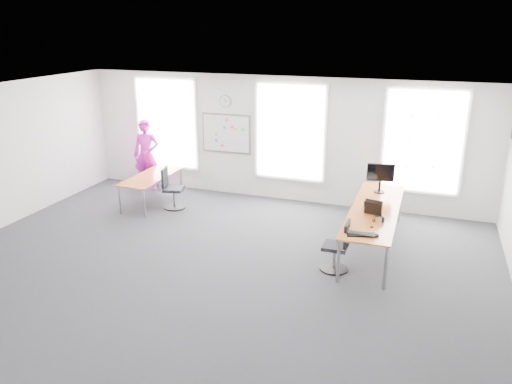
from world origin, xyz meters
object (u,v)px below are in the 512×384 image
at_px(monitor, 380,175).
at_px(person, 147,155).
at_px(desk_left, 151,178).
at_px(chair_right, 338,249).
at_px(desk_right, 375,211).
at_px(keyboard, 361,234).
at_px(headphones, 378,219).
at_px(chair_left, 171,191).

bearing_deg(monitor, person, 164.27).
bearing_deg(desk_left, person, 125.99).
xyz_separation_m(desk_left, chair_right, (4.88, -1.98, -0.23)).
bearing_deg(desk_right, monitor, 91.99).
xyz_separation_m(keyboard, monitor, (0.03, 2.36, 0.36)).
distance_m(chair_right, headphones, 0.90).
bearing_deg(desk_right, chair_left, 171.99).
bearing_deg(monitor, desk_right, -97.07).
xyz_separation_m(desk_right, headphones, (0.13, -0.67, 0.11)).
bearing_deg(headphones, monitor, 76.22).
height_order(keyboard, monitor, monitor).
relative_size(desk_right, person, 1.79).
height_order(desk_left, chair_left, chair_left).
xyz_separation_m(desk_left, chair_left, (0.60, -0.14, -0.21)).
bearing_deg(person, headphones, -33.88).
xyz_separation_m(chair_right, chair_left, (-4.28, 1.84, 0.02)).
distance_m(headphones, monitor, 1.71).
height_order(desk_left, chair_right, chair_right).
bearing_deg(keyboard, person, 137.06).
distance_m(desk_left, chair_left, 0.65).
bearing_deg(chair_right, desk_left, -112.23).
xyz_separation_m(desk_right, chair_right, (-0.47, -1.17, -0.35)).
bearing_deg(chair_left, headphones, -118.59).
bearing_deg(desk_left, keyboard, -22.24).
relative_size(chair_left, monitor, 1.56).
bearing_deg(chair_right, desk_right, 158.09).
distance_m(desk_right, headphones, 0.69).
bearing_deg(desk_left, monitor, 2.13).
xyz_separation_m(headphones, monitor, (-0.17, 1.67, 0.32)).
bearing_deg(monitor, chair_left, 175.00).
distance_m(desk_right, keyboard, 1.36).
bearing_deg(desk_right, desk_left, 171.43).
relative_size(chair_right, chair_left, 0.96).
bearing_deg(chair_right, monitor, 168.58).
relative_size(chair_right, person, 0.50).
xyz_separation_m(desk_right, chair_left, (-4.74, 0.67, -0.33)).
bearing_deg(chair_left, monitor, -99.20).
relative_size(chair_left, keyboard, 2.02).
xyz_separation_m(desk_right, keyboard, (-0.07, -1.35, 0.06)).
distance_m(desk_right, person, 6.23).
distance_m(desk_right, monitor, 1.09).
distance_m(keyboard, monitor, 2.38).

